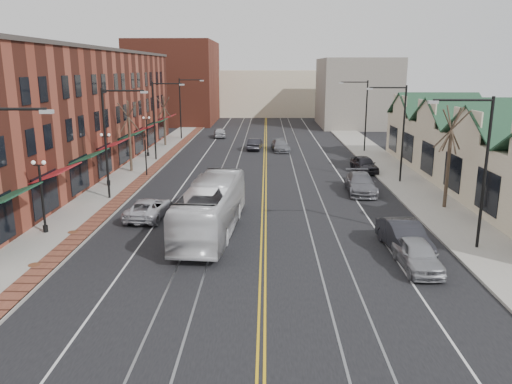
{
  "coord_description": "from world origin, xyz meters",
  "views": [
    {
      "loc": [
        0.15,
        -19.57,
        9.53
      ],
      "look_at": [
        -0.5,
        10.56,
        2.0
      ],
      "focal_mm": 35.0,
      "sensor_mm": 36.0,
      "label": 1
    }
  ],
  "objects_px": {
    "transit_bus": "(211,208)",
    "parked_car_c": "(361,183)",
    "parked_car_d": "(364,164)",
    "parked_car_a": "(418,255)",
    "parked_suv": "(149,208)",
    "parked_car_b": "(404,236)"
  },
  "relations": [
    {
      "from": "parked_suv",
      "to": "parked_car_a",
      "type": "xyz_separation_m",
      "value": [
        15.0,
        -8.11,
        0.06
      ]
    },
    {
      "from": "parked_suv",
      "to": "parked_car_a",
      "type": "distance_m",
      "value": 17.05
    },
    {
      "from": "parked_car_b",
      "to": "parked_car_d",
      "type": "xyz_separation_m",
      "value": [
        1.8,
        20.74,
        -0.05
      ]
    },
    {
      "from": "parked_car_c",
      "to": "parked_car_d",
      "type": "distance_m",
      "value": 8.27
    },
    {
      "from": "parked_suv",
      "to": "transit_bus",
      "type": "bearing_deg",
      "value": 151.11
    },
    {
      "from": "parked_suv",
      "to": "parked_car_a",
      "type": "bearing_deg",
      "value": 155.8
    },
    {
      "from": "transit_bus",
      "to": "parked_car_c",
      "type": "distance_m",
      "value": 14.51
    },
    {
      "from": "parked_car_a",
      "to": "parked_car_d",
      "type": "bearing_deg",
      "value": 84.47
    },
    {
      "from": "parked_car_a",
      "to": "parked_car_b",
      "type": "distance_m",
      "value": 2.47
    },
    {
      "from": "parked_car_d",
      "to": "parked_car_c",
      "type": "bearing_deg",
      "value": -109.55
    },
    {
      "from": "transit_bus",
      "to": "parked_suv",
      "type": "distance_m",
      "value": 5.36
    },
    {
      "from": "transit_bus",
      "to": "parked_car_b",
      "type": "height_order",
      "value": "transit_bus"
    },
    {
      "from": "transit_bus",
      "to": "parked_car_a",
      "type": "distance_m",
      "value": 11.82
    },
    {
      "from": "transit_bus",
      "to": "parked_car_c",
      "type": "xyz_separation_m",
      "value": [
        10.57,
        9.91,
        -0.78
      ]
    },
    {
      "from": "transit_bus",
      "to": "parked_car_d",
      "type": "bearing_deg",
      "value": -120.1
    },
    {
      "from": "transit_bus",
      "to": "parked_car_c",
      "type": "relative_size",
      "value": 2.1
    },
    {
      "from": "transit_bus",
      "to": "parked_car_d",
      "type": "height_order",
      "value": "transit_bus"
    },
    {
      "from": "parked_car_b",
      "to": "parked_car_d",
      "type": "distance_m",
      "value": 20.81
    },
    {
      "from": "parked_suv",
      "to": "parked_car_b",
      "type": "distance_m",
      "value": 16.03
    },
    {
      "from": "parked_car_b",
      "to": "parked_car_d",
      "type": "relative_size",
      "value": 1.1
    },
    {
      "from": "transit_bus",
      "to": "parked_car_d",
      "type": "distance_m",
      "value": 21.84
    },
    {
      "from": "transit_bus",
      "to": "parked_suv",
      "type": "xyz_separation_m",
      "value": [
        -4.43,
        2.89,
        -0.88
      ]
    }
  ]
}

